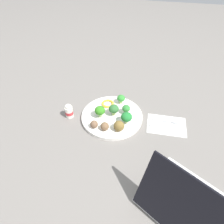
{
  "coord_description": "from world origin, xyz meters",
  "views": [
    {
      "loc": [
        0.14,
        -0.67,
        0.67
      ],
      "look_at": [
        0.0,
        0.0,
        0.04
      ],
      "focal_mm": 32.81,
      "sensor_mm": 36.0,
      "label": 1
    }
  ],
  "objects_px": {
    "broccoli_floret_near_rim": "(114,109)",
    "broccoli_floret_mid_right": "(100,111)",
    "plate": "(112,116)",
    "broccoli_floret_center": "(126,109)",
    "meatball_mid_right": "(94,124)",
    "laptop": "(194,211)",
    "napkin": "(166,124)",
    "yogurt_bottle": "(69,112)",
    "fork": "(168,121)",
    "broccoli_floret_front_left": "(121,98)",
    "meatball_back_right": "(119,126)",
    "broccoli_floret_front_right": "(127,117)",
    "pepper_ring_mid_right": "(108,104)",
    "knife": "(168,127)",
    "meatball_far_rim": "(105,126)"
  },
  "relations": [
    {
      "from": "broccoli_floret_mid_right",
      "to": "fork",
      "type": "height_order",
      "value": "broccoli_floret_mid_right"
    },
    {
      "from": "meatball_back_right",
      "to": "meatball_mid_right",
      "type": "xyz_separation_m",
      "value": [
        -0.11,
        -0.01,
        -0.01
      ]
    },
    {
      "from": "broccoli_floret_center",
      "to": "laptop",
      "type": "height_order",
      "value": "laptop"
    },
    {
      "from": "plate",
      "to": "broccoli_floret_center",
      "type": "relative_size",
      "value": 6.48
    },
    {
      "from": "broccoli_floret_mid_right",
      "to": "meatball_mid_right",
      "type": "distance_m",
      "value": 0.07
    },
    {
      "from": "pepper_ring_mid_right",
      "to": "napkin",
      "type": "bearing_deg",
      "value": -13.13
    },
    {
      "from": "plate",
      "to": "broccoli_floret_front_right",
      "type": "bearing_deg",
      "value": -25.46
    },
    {
      "from": "broccoli_floret_front_left",
      "to": "laptop",
      "type": "xyz_separation_m",
      "value": [
        0.3,
        -0.47,
        -0.01
      ]
    },
    {
      "from": "plate",
      "to": "laptop",
      "type": "height_order",
      "value": "laptop"
    },
    {
      "from": "broccoli_floret_front_left",
      "to": "meatball_mid_right",
      "type": "relative_size",
      "value": 1.33
    },
    {
      "from": "broccoli_floret_mid_right",
      "to": "knife",
      "type": "height_order",
      "value": "broccoli_floret_mid_right"
    },
    {
      "from": "broccoli_floret_center",
      "to": "broccoli_floret_front_right",
      "type": "xyz_separation_m",
      "value": [
        0.01,
        -0.06,
        0.01
      ]
    },
    {
      "from": "broccoli_floret_mid_right",
      "to": "pepper_ring_mid_right",
      "type": "height_order",
      "value": "broccoli_floret_mid_right"
    },
    {
      "from": "napkin",
      "to": "fork",
      "type": "xyz_separation_m",
      "value": [
        0.01,
        0.02,
        0.0
      ]
    },
    {
      "from": "meatball_mid_right",
      "to": "pepper_ring_mid_right",
      "type": "bearing_deg",
      "value": 81.05
    },
    {
      "from": "broccoli_floret_center",
      "to": "knife",
      "type": "relative_size",
      "value": 0.3
    },
    {
      "from": "knife",
      "to": "yogurt_bottle",
      "type": "relative_size",
      "value": 2.23
    },
    {
      "from": "meatball_back_right",
      "to": "napkin",
      "type": "height_order",
      "value": "meatball_back_right"
    },
    {
      "from": "broccoli_floret_near_rim",
      "to": "napkin",
      "type": "distance_m",
      "value": 0.25
    },
    {
      "from": "meatball_far_rim",
      "to": "meatball_mid_right",
      "type": "relative_size",
      "value": 1.09
    },
    {
      "from": "meatball_far_rim",
      "to": "meatball_mid_right",
      "type": "height_order",
      "value": "meatball_far_rim"
    },
    {
      "from": "broccoli_floret_front_right",
      "to": "meatball_far_rim",
      "type": "relative_size",
      "value": 1.5
    },
    {
      "from": "meatball_mid_right",
      "to": "laptop",
      "type": "xyz_separation_m",
      "value": [
        0.38,
        -0.29,
        0.01
      ]
    },
    {
      "from": "plate",
      "to": "napkin",
      "type": "distance_m",
      "value": 0.25
    },
    {
      "from": "fork",
      "to": "meatball_back_right",
      "type": "bearing_deg",
      "value": -153.56
    },
    {
      "from": "broccoli_floret_near_rim",
      "to": "broccoli_floret_mid_right",
      "type": "bearing_deg",
      "value": -156.26
    },
    {
      "from": "meatball_far_rim",
      "to": "broccoli_floret_mid_right",
      "type": "bearing_deg",
      "value": 117.76
    },
    {
      "from": "napkin",
      "to": "yogurt_bottle",
      "type": "distance_m",
      "value": 0.45
    },
    {
      "from": "broccoli_floret_near_rim",
      "to": "meatball_mid_right",
      "type": "relative_size",
      "value": 1.58
    },
    {
      "from": "meatball_back_right",
      "to": "meatball_mid_right",
      "type": "bearing_deg",
      "value": -176.52
    },
    {
      "from": "pepper_ring_mid_right",
      "to": "knife",
      "type": "bearing_deg",
      "value": -16.04
    },
    {
      "from": "plate",
      "to": "pepper_ring_mid_right",
      "type": "height_order",
      "value": "pepper_ring_mid_right"
    },
    {
      "from": "broccoli_floret_center",
      "to": "broccoli_floret_front_right",
      "type": "relative_size",
      "value": 0.79
    },
    {
      "from": "knife",
      "to": "laptop",
      "type": "xyz_separation_m",
      "value": [
        0.07,
        -0.36,
        0.03
      ]
    },
    {
      "from": "broccoli_floret_front_left",
      "to": "broccoli_floret_front_right",
      "type": "relative_size",
      "value": 0.81
    },
    {
      "from": "pepper_ring_mid_right",
      "to": "knife",
      "type": "distance_m",
      "value": 0.3
    },
    {
      "from": "knife",
      "to": "laptop",
      "type": "distance_m",
      "value": 0.37
    },
    {
      "from": "yogurt_bottle",
      "to": "pepper_ring_mid_right",
      "type": "bearing_deg",
      "value": 32.44
    },
    {
      "from": "broccoli_floret_near_rim",
      "to": "knife",
      "type": "height_order",
      "value": "broccoli_floret_near_rim"
    },
    {
      "from": "pepper_ring_mid_right",
      "to": "yogurt_bottle",
      "type": "height_order",
      "value": "yogurt_bottle"
    },
    {
      "from": "fork",
      "to": "meatball_mid_right",
      "type": "bearing_deg",
      "value": -160.72
    },
    {
      "from": "laptop",
      "to": "yogurt_bottle",
      "type": "bearing_deg",
      "value": 146.33
    },
    {
      "from": "meatball_far_rim",
      "to": "meatball_mid_right",
      "type": "xyz_separation_m",
      "value": [
        -0.05,
        0.0,
        -0.0
      ]
    },
    {
      "from": "fork",
      "to": "broccoli_floret_front_left",
      "type": "bearing_deg",
      "value": 162.61
    },
    {
      "from": "pepper_ring_mid_right",
      "to": "fork",
      "type": "height_order",
      "value": "pepper_ring_mid_right"
    },
    {
      "from": "plate",
      "to": "broccoli_floret_center",
      "type": "distance_m",
      "value": 0.08
    },
    {
      "from": "broccoli_floret_near_rim",
      "to": "meatball_back_right",
      "type": "xyz_separation_m",
      "value": [
        0.04,
        -0.09,
        -0.01
      ]
    },
    {
      "from": "plate",
      "to": "laptop",
      "type": "distance_m",
      "value": 0.5
    },
    {
      "from": "broccoli_floret_front_left",
      "to": "fork",
      "type": "relative_size",
      "value": 0.37
    },
    {
      "from": "broccoli_floret_mid_right",
      "to": "pepper_ring_mid_right",
      "type": "relative_size",
      "value": 0.93
    }
  ]
}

